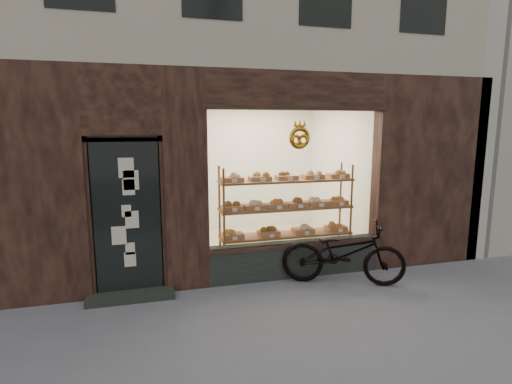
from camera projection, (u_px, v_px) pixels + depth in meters
name	position (u px, v px, depth m)	size (l,w,h in m)	color
ground	(327.00, 353.00, 4.13)	(90.00, 90.00, 0.00)	#55555D
display_shelf	(286.00, 214.00, 6.53)	(2.20, 0.45, 1.70)	brown
bicycle	(343.00, 253.00, 5.88)	(0.63, 1.80, 0.94)	black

